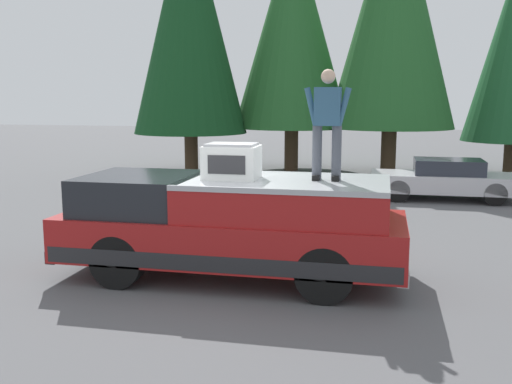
{
  "coord_description": "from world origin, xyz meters",
  "views": [
    {
      "loc": [
        -8.82,
        -2.57,
        2.94
      ],
      "look_at": [
        0.57,
        -0.52,
        1.35
      ],
      "focal_mm": 40.88,
      "sensor_mm": 36.0,
      "label": 1
    }
  ],
  "objects_px": {
    "parked_car_silver": "(445,179)",
    "pickup_truck": "(232,225)",
    "compressor_unit": "(232,161)",
    "person_on_truck_bed": "(327,122)"
  },
  "relations": [
    {
      "from": "compressor_unit",
      "to": "person_on_truck_bed",
      "type": "bearing_deg",
      "value": -81.97
    },
    {
      "from": "pickup_truck",
      "to": "parked_car_silver",
      "type": "height_order",
      "value": "pickup_truck"
    },
    {
      "from": "person_on_truck_bed",
      "to": "parked_car_silver",
      "type": "bearing_deg",
      "value": -17.51
    },
    {
      "from": "pickup_truck",
      "to": "compressor_unit",
      "type": "height_order",
      "value": "compressor_unit"
    },
    {
      "from": "parked_car_silver",
      "to": "pickup_truck",
      "type": "bearing_deg",
      "value": 153.84
    },
    {
      "from": "person_on_truck_bed",
      "to": "parked_car_silver",
      "type": "height_order",
      "value": "person_on_truck_bed"
    },
    {
      "from": "pickup_truck",
      "to": "person_on_truck_bed",
      "type": "relative_size",
      "value": 3.28
    },
    {
      "from": "pickup_truck",
      "to": "compressor_unit",
      "type": "distance_m",
      "value": 1.06
    },
    {
      "from": "pickup_truck",
      "to": "compressor_unit",
      "type": "xyz_separation_m",
      "value": [
        -0.12,
        -0.04,
        1.05
      ]
    },
    {
      "from": "person_on_truck_bed",
      "to": "parked_car_silver",
      "type": "distance_m",
      "value": 8.9
    }
  ]
}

